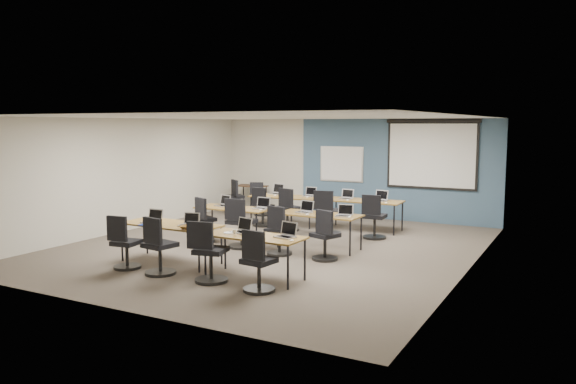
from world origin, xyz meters
The scene contains 58 objects.
floor centered at (0.00, 0.00, 0.00)m, with size 8.00×9.00×0.02m, color #6B6354.
ceiling centered at (0.00, 0.00, 2.70)m, with size 8.00×9.00×0.02m, color white.
wall_back centered at (0.00, 4.50, 1.35)m, with size 8.00×0.04×2.70m, color beige.
wall_front centered at (0.00, -4.50, 1.35)m, with size 8.00×0.04×2.70m, color beige.
wall_left centered at (-4.00, 0.00, 1.35)m, with size 0.04×9.00×2.70m, color beige.
wall_right centered at (4.00, 0.00, 1.35)m, with size 0.04×9.00×2.70m, color beige.
blue_accent_panel centered at (1.25, 4.47, 1.35)m, with size 5.50×0.04×2.70m, color #3D5977.
whiteboard centered at (-0.30, 4.43, 1.45)m, with size 1.28×0.03×0.98m.
projector_screen centered at (2.20, 4.41, 1.89)m, with size 2.40×0.10×1.82m.
training_table_front_left centered at (-0.98, -2.04, 0.69)m, with size 1.91×0.80×0.73m.
training_table_front_right centered at (0.96, -2.25, 0.68)m, with size 1.70×0.71×0.73m.
training_table_mid_left centered at (-1.09, 0.19, 0.68)m, with size 1.67×0.70×0.73m.
training_table_mid_right centered at (0.95, 0.29, 0.68)m, with size 1.73×0.72×0.73m.
training_table_back_left centered at (-1.02, 2.48, 0.69)m, with size 1.80×0.75×0.73m.
training_table_back_right centered at (1.02, 2.69, 0.69)m, with size 1.85×0.77×0.73m.
laptop_0 centered at (-1.36, -2.11, 0.79)m, with size 0.32×0.28×0.25m.
mouse_0 centered at (-1.29, -2.26, 0.74)m, with size 0.06×0.10×0.04m, color white.
task_chair_0 centered at (-1.40, -2.81, 0.40)m, with size 0.48×0.48×0.97m.
laptop_1 centered at (-0.55, -2.04, 0.79)m, with size 0.30×0.26×0.23m.
mouse_1 centered at (-0.37, -2.37, 0.74)m, with size 0.06×0.10×0.03m, color white.
task_chair_1 centered at (-0.60, -2.83, 0.42)m, with size 0.53×0.53×1.01m.
laptop_2 centered at (0.64, -2.12, 0.79)m, with size 0.32×0.27×0.24m.
mouse_2 centered at (0.79, -2.25, 0.74)m, with size 0.06×0.09×0.03m, color white.
task_chair_2 centered at (0.42, -2.80, 0.42)m, with size 0.54×0.54×1.02m.
laptop_3 centered at (1.49, -2.13, 0.79)m, with size 0.32×0.27×0.24m.
mouse_3 centered at (1.72, -2.37, 0.74)m, with size 0.06×0.09×0.03m, color white.
task_chair_3 centered at (1.40, -2.88, 0.40)m, with size 0.50×0.50×0.98m.
laptop_4 centered at (-1.43, 0.30, 0.79)m, with size 0.32×0.27×0.24m.
mouse_4 centered at (-1.17, 0.14, 0.74)m, with size 0.06×0.10×0.04m, color white.
task_chair_4 centered at (-1.56, -0.31, 0.41)m, with size 0.55×0.51×1.00m.
laptop_5 centered at (-0.46, 0.36, 0.79)m, with size 0.32×0.27×0.24m.
mouse_5 centered at (-0.34, 0.13, 0.74)m, with size 0.06×0.10×0.04m, color white.
task_chair_5 centered at (-0.52, -0.41, 0.44)m, with size 0.57×0.57×1.05m.
laptop_6 centered at (0.62, 0.32, 0.79)m, with size 0.32×0.27×0.24m.
mouse_6 centered at (0.81, 0.04, 0.74)m, with size 0.06×0.10×0.03m, color white.
task_chair_6 centered at (0.49, -0.59, 0.41)m, with size 0.50×0.50×0.99m.
laptop_7 centered at (1.52, 0.25, 0.79)m, with size 0.31×0.26×0.24m.
mouse_7 centered at (1.68, 0.14, 0.74)m, with size 0.06×0.10×0.04m, color white.
task_chair_7 centered at (1.47, -0.56, 0.40)m, with size 0.52×0.50×0.98m.
laptop_8 centered at (-1.42, 2.74, 0.80)m, with size 0.36×0.31×0.27m.
mouse_8 centered at (-1.29, 2.43, 0.74)m, with size 0.06×0.09×0.03m, color white.
task_chair_8 centered at (-1.42, 1.96, 0.41)m, with size 0.51×0.51×0.99m.
laptop_9 centered at (-0.46, 2.75, 0.79)m, with size 0.30×0.26×0.23m.
mouse_9 centered at (-0.42, 2.51, 0.74)m, with size 0.06×0.09×0.03m, color white.
task_chair_9 centered at (-0.56, 1.71, 0.43)m, with size 0.59×0.57×1.04m.
laptop_10 centered at (0.56, 2.71, 0.79)m, with size 0.31×0.26×0.24m.
mouse_10 centered at (0.69, 2.46, 0.74)m, with size 0.06×0.09×0.03m, color white.
task_chair_10 centered at (0.49, 1.76, 0.43)m, with size 0.57×0.57×1.04m.
laptop_11 centered at (1.42, 2.76, 0.79)m, with size 0.33×0.28×0.25m.
mouse_11 centered at (1.67, 2.42, 0.74)m, with size 0.06×0.09×0.03m, color white.
task_chair_11 centered at (1.59, 1.81, 0.42)m, with size 0.53×0.53×1.01m.
blue_mousepad centered at (-1.30, -2.35, 0.73)m, with size 0.24×0.20×0.01m, color navy.
snack_bowl centered at (-0.38, -2.33, 0.77)m, with size 0.29×0.29×0.07m, color olive.
snack_plate centered at (0.48, -2.28, 0.74)m, with size 0.19×0.19×0.01m, color white.
coffee_cup centered at (0.64, -2.35, 0.77)m, with size 0.07×0.07×0.06m, color silver.
utility_table centered at (-3.04, 4.07, 0.66)m, with size 0.93×0.52×0.75m.
spare_chair_a centered at (-2.30, 3.38, 0.39)m, with size 0.50×0.46×0.95m.
spare_chair_b centered at (-3.01, 3.13, 0.42)m, with size 0.61×0.53×1.01m.
Camera 1 is at (5.75, -10.01, 2.55)m, focal length 35.00 mm.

